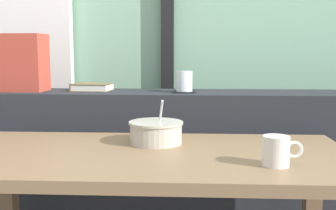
% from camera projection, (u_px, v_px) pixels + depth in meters
% --- Properties ---
extents(curtain_left_panel, '(0.56, 0.06, 2.50)m').
position_uv_depth(curtain_left_panel, '(21.00, 13.00, 2.28)').
color(curtain_left_panel, white).
rests_on(curtain_left_panel, ground).
extents(window_divider_post, '(0.07, 0.05, 2.60)m').
position_uv_depth(window_divider_post, '(167.00, 3.00, 2.26)').
color(window_divider_post, black).
rests_on(window_divider_post, ground).
extents(dark_console_ledge, '(2.80, 0.30, 0.86)m').
position_uv_depth(dark_console_ledge, '(172.00, 183.00, 1.92)').
color(dark_console_ledge, '#23262B').
rests_on(dark_console_ledge, ground).
extents(breakfast_table, '(1.29, 0.61, 0.72)m').
position_uv_depth(breakfast_table, '(151.00, 186.00, 1.33)').
color(breakfast_table, brown).
rests_on(breakfast_table, ground).
extents(coaster_square, '(0.10, 0.10, 0.00)m').
position_uv_depth(coaster_square, '(184.00, 92.00, 1.83)').
color(coaster_square, black).
rests_on(coaster_square, dark_console_ledge).
extents(juice_glass, '(0.07, 0.07, 0.09)m').
position_uv_depth(juice_glass, '(184.00, 82.00, 1.83)').
color(juice_glass, white).
rests_on(juice_glass, coaster_square).
extents(closed_book, '(0.19, 0.15, 0.03)m').
position_uv_depth(closed_book, '(92.00, 87.00, 1.91)').
color(closed_book, brown).
rests_on(closed_book, dark_console_ledge).
extents(throw_pillow, '(0.33, 0.15, 0.26)m').
position_uv_depth(throw_pillow, '(11.00, 63.00, 1.88)').
color(throw_pillow, '#B74233').
rests_on(throw_pillow, dark_console_ledge).
extents(soup_bowl, '(0.19, 0.19, 0.15)m').
position_uv_depth(soup_bowl, '(156.00, 133.00, 1.43)').
color(soup_bowl, '#BCB7A8').
rests_on(soup_bowl, breakfast_table).
extents(ceramic_mug, '(0.11, 0.08, 0.08)m').
position_uv_depth(ceramic_mug, '(277.00, 151.00, 1.15)').
color(ceramic_mug, silver).
rests_on(ceramic_mug, breakfast_table).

